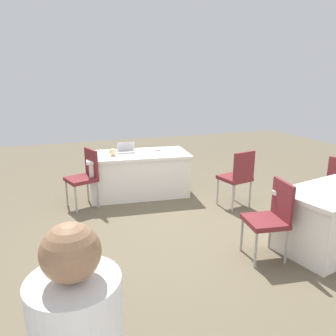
{
  "coord_description": "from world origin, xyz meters",
  "views": [
    {
      "loc": [
        1.45,
        3.97,
        2.08
      ],
      "look_at": [
        0.02,
        -0.03,
        0.9
      ],
      "focal_mm": 34.34,
      "sensor_mm": 36.0,
      "label": 1
    }
  ],
  "objects": [
    {
      "name": "chair_near_front",
      "position": [
        -0.86,
        1.1,
        0.54
      ],
      "size": [
        0.5,
        0.5,
        0.95
      ],
      "rotation": [
        0.0,
        0.0,
        4.56
      ],
      "color": "#9E9993",
      "rests_on": "ground"
    },
    {
      "name": "ground_plane",
      "position": [
        0.0,
        0.0,
        0.0
      ],
      "size": [
        14.4,
        14.4,
        0.0
      ],
      "primitive_type": "plane",
      "color": "brown"
    },
    {
      "name": "yarn_ball",
      "position": [
        0.52,
        -1.52,
        0.84
      ],
      "size": [
        0.13,
        0.13,
        0.13
      ],
      "primitive_type": "sphere",
      "color": "beige",
      "rests_on": "table_foreground"
    },
    {
      "name": "chair_tucked_right",
      "position": [
        1.03,
        -1.28,
        0.56
      ],
      "size": [
        0.56,
        0.56,
        0.97
      ],
      "rotation": [
        0.0,
        0.0,
        -1.24
      ],
      "color": "#9E9993",
      "rests_on": "ground"
    },
    {
      "name": "scissors_red",
      "position": [
        -0.34,
        -1.67,
        0.78
      ],
      "size": [
        0.15,
        0.16,
        0.01
      ],
      "primitive_type": "cube",
      "rotation": [
        0.0,
        0.0,
        2.33
      ],
      "color": "red",
      "rests_on": "table_foreground"
    },
    {
      "name": "chair_aisle",
      "position": [
        -1.32,
        -0.38,
        0.56
      ],
      "size": [
        0.52,
        0.52,
        0.97
      ],
      "rotation": [
        0.0,
        0.0,
        3.34
      ],
      "color": "#9E9993",
      "rests_on": "ground"
    },
    {
      "name": "table_foreground",
      "position": [
        0.05,
        -1.57,
        0.39
      ],
      "size": [
        1.91,
        1.11,
        0.78
      ],
      "rotation": [
        0.0,
        0.0,
        -0.11
      ],
      "color": "silver",
      "rests_on": "ground"
    },
    {
      "name": "laptop_silver",
      "position": [
        0.25,
        -1.56,
        0.82
      ],
      "size": [
        0.32,
        0.3,
        0.21
      ],
      "rotation": [
        0.0,
        0.0,
        -0.02
      ],
      "color": "silver",
      "rests_on": "table_foreground"
    }
  ]
}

